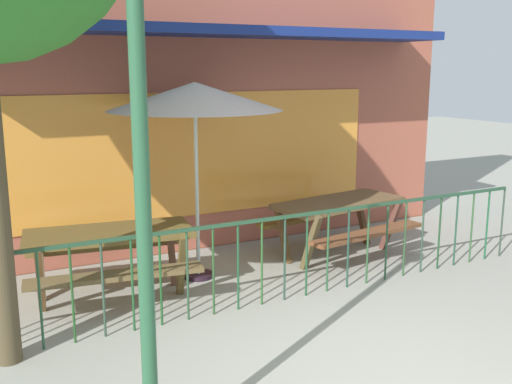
{
  "coord_description": "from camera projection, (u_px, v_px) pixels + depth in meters",
  "views": [
    {
      "loc": [
        -3.02,
        -3.26,
        2.53
      ],
      "look_at": [
        -0.0,
        2.52,
        1.16
      ],
      "focal_mm": 41.88,
      "sensor_mm": 36.0,
      "label": 1
    }
  ],
  "objects": [
    {
      "name": "street_lamp",
      "position": [
        139.0,
        96.0,
        3.46
      ],
      "size": [
        0.28,
        0.28,
        3.58
      ],
      "color": "#275536",
      "rests_on": "ground"
    },
    {
      "name": "patio_fence_front",
      "position": [
        273.0,
        244.0,
        6.42
      ],
      "size": [
        7.11,
        0.04,
        0.97
      ],
      "color": "#23462E",
      "rests_on": "ground"
    },
    {
      "name": "patio_umbrella",
      "position": [
        195.0,
        97.0,
        6.89
      ],
      "size": [
        2.04,
        2.04,
        2.37
      ],
      "color": "black",
      "rests_on": "ground"
    },
    {
      "name": "picnic_table_left",
      "position": [
        110.0,
        245.0,
        6.58
      ],
      "size": [
        1.98,
        1.61,
        0.79
      ],
      "color": "brown",
      "rests_on": "ground"
    },
    {
      "name": "pub_storefront",
      "position": [
        187.0,
        47.0,
        8.11
      ],
      "size": [
        8.43,
        1.43,
        5.62
      ],
      "color": "brown",
      "rests_on": "ground"
    },
    {
      "name": "picnic_table_right",
      "position": [
        339.0,
        212.0,
        8.05
      ],
      "size": [
        1.98,
        1.61,
        0.79
      ],
      "color": "brown",
      "rests_on": "ground"
    }
  ]
}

